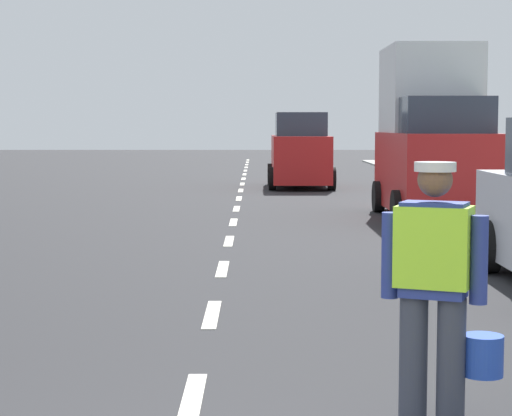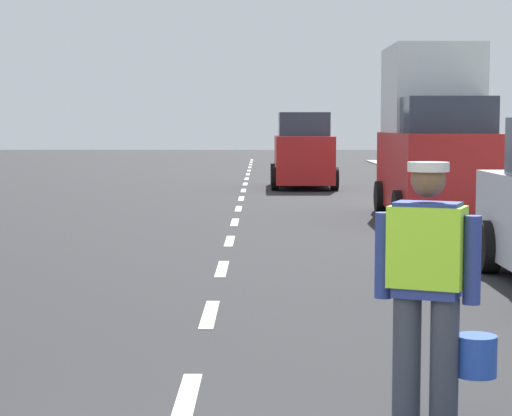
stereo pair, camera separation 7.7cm
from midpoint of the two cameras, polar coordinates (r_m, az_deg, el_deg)
ground_plane at (r=24.73m, az=-1.27°, el=0.61°), size 96.00×96.00×0.00m
lane_center_line at (r=28.92m, az=-1.11°, el=1.26°), size 0.14×46.40×0.01m
road_worker at (r=6.06m, az=10.35°, el=-4.26°), size 0.76×0.43×1.67m
delivery_truck at (r=19.73m, az=10.41°, el=4.10°), size 2.16×4.60×3.54m
car_outgoing_far at (r=28.83m, az=2.45°, el=3.34°), size 1.95×4.05×2.27m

